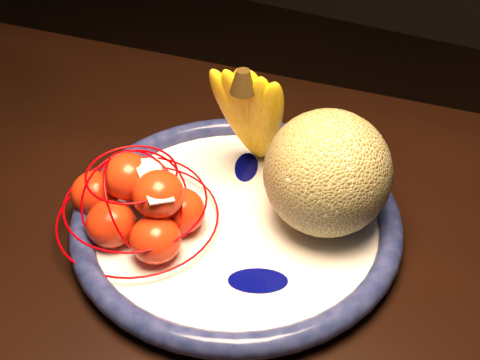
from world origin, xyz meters
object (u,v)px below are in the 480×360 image
at_px(banana_bunch, 253,113).
at_px(cantaloupe, 327,173).
at_px(dining_table, 30,254).
at_px(mandarin_bag, 139,203).
at_px(fruit_bowl, 236,218).

bearing_deg(banana_bunch, cantaloupe, -26.67).
xyz_separation_m(dining_table, banana_bunch, (0.24, 0.20, 0.19)).
bearing_deg(cantaloupe, dining_table, -157.44).
bearing_deg(dining_table, mandarin_bag, 7.09).
bearing_deg(fruit_bowl, banana_bunch, 104.19).
xyz_separation_m(dining_table, mandarin_bag, (0.17, 0.04, 0.13)).
xyz_separation_m(fruit_bowl, mandarin_bag, (-0.10, -0.06, 0.04)).
xyz_separation_m(dining_table, cantaloupe, (0.36, 0.15, 0.17)).
height_order(banana_bunch, mandarin_bag, banana_bunch).
relative_size(dining_table, banana_bunch, 8.50).
bearing_deg(banana_bunch, mandarin_bag, -119.59).
relative_size(banana_bunch, mandarin_bag, 0.72).
xyz_separation_m(cantaloupe, mandarin_bag, (-0.19, -0.11, -0.04)).
bearing_deg(dining_table, banana_bunch, 32.92).
height_order(dining_table, cantaloupe, cantaloupe).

